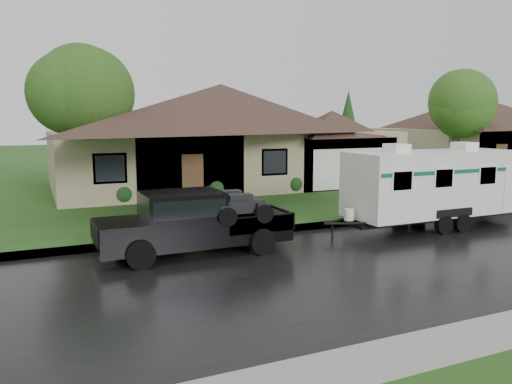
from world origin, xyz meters
TOP-DOWN VIEW (x-y plane):
  - ground at (0.00, 0.00)m, footprint 140.00×140.00m
  - road at (0.00, -2.00)m, footprint 140.00×8.00m
  - curb at (0.00, 2.25)m, footprint 140.00×0.50m
  - lawn at (0.00, 15.00)m, footprint 140.00×26.00m
  - house_main at (2.29, 13.84)m, footprint 19.44×10.80m
  - house_neighbor at (22.27, 14.34)m, footprint 15.12×9.72m
  - tree_left_green at (-5.93, 9.25)m, footprint 3.99×3.99m
  - tree_right_green at (14.70, 9.15)m, footprint 3.92×3.92m
  - shrub_row at (2.00, 9.30)m, footprint 13.60×1.00m
  - pickup_truck at (-3.82, 0.73)m, footprint 5.39×2.05m
  - travel_trailer at (4.98, 0.73)m, footprint 6.65×2.34m

SIDE VIEW (x-z plane):
  - ground at x=0.00m, z-range 0.00..0.00m
  - road at x=0.00m, z-range 0.00..0.01m
  - curb at x=0.00m, z-range 0.00..0.15m
  - lawn at x=0.00m, z-range 0.00..0.15m
  - shrub_row at x=2.00m, z-range 0.15..1.15m
  - pickup_truck at x=-3.82m, z-range 0.06..1.86m
  - travel_trailer at x=4.98m, z-range 0.09..3.08m
  - house_neighbor at x=22.27m, z-range 0.10..6.55m
  - house_main at x=2.29m, z-range 0.14..7.04m
  - tree_right_green at x=14.70m, z-range 1.41..7.89m
  - tree_left_green at x=-5.93m, z-range 1.43..8.04m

